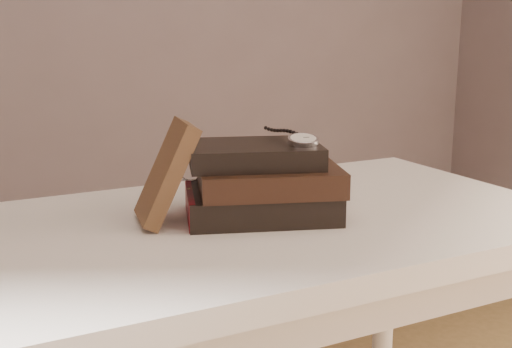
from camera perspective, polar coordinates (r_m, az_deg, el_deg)
table at (r=1.16m, az=1.46°, el=-7.88°), size 1.00×0.60×0.75m
book_stack at (r=1.11m, az=0.54°, el=-0.80°), size 0.29×0.25×0.12m
journal at (r=1.08m, az=-7.71°, el=0.12°), size 0.11×0.12×0.17m
pocket_watch at (r=1.10m, az=3.90°, el=3.00°), size 0.07×0.16×0.02m
eyeglasses at (r=1.18m, az=-4.37°, el=0.62°), size 0.14×0.15×0.05m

